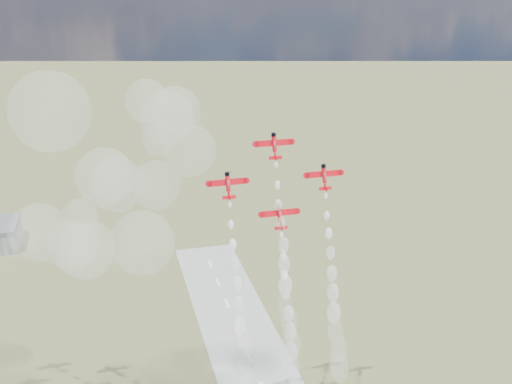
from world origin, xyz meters
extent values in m
cylinder|color=red|center=(-1.55, 14.48, 93.69)|extent=(1.20, 2.53, 4.60)
cylinder|color=black|center=(-1.55, 15.23, 95.97)|extent=(1.37, 1.57, 1.24)
cube|color=red|center=(-1.55, 14.84, 93.84)|extent=(10.43, 0.72, 1.68)
cube|color=white|center=(-4.37, 14.94, 93.81)|extent=(4.11, 0.17, 0.45)
cube|color=white|center=(1.28, 14.94, 93.81)|extent=(4.11, 0.17, 0.45)
cube|color=red|center=(-1.55, 13.15, 90.08)|extent=(3.76, 0.39, 0.93)
cube|color=red|center=(-1.55, 12.49, 90.12)|extent=(0.12, 1.73, 1.51)
ellipsoid|color=silver|center=(-1.55, 14.01, 93.76)|extent=(0.94, 1.46, 2.28)
cone|color=red|center=(-1.55, 13.45, 90.70)|extent=(1.20, 1.83, 2.49)
cylinder|color=red|center=(-15.37, 11.45, 84.50)|extent=(1.20, 2.53, 4.60)
cylinder|color=black|center=(-15.37, 12.20, 86.78)|extent=(1.37, 1.57, 1.24)
cube|color=red|center=(-15.37, 11.81, 84.65)|extent=(10.43, 0.72, 1.68)
cube|color=white|center=(-18.19, 11.91, 84.62)|extent=(4.11, 0.17, 0.45)
cube|color=white|center=(-12.55, 11.91, 84.62)|extent=(4.11, 0.17, 0.45)
cube|color=red|center=(-15.37, 10.12, 80.89)|extent=(3.76, 0.39, 0.93)
cube|color=red|center=(-15.37, 9.45, 80.93)|extent=(0.12, 1.73, 1.51)
ellipsoid|color=silver|center=(-15.37, 10.97, 84.57)|extent=(0.94, 1.46, 2.28)
cone|color=red|center=(-15.37, 10.41, 81.51)|extent=(1.20, 1.83, 2.49)
cylinder|color=red|center=(12.27, 11.45, 84.50)|extent=(1.20, 2.53, 4.60)
cylinder|color=black|center=(12.27, 12.20, 86.78)|extent=(1.37, 1.57, 1.24)
cube|color=red|center=(12.27, 11.81, 84.65)|extent=(10.43, 0.72, 1.68)
cube|color=white|center=(9.45, 11.91, 84.62)|extent=(4.11, 0.17, 0.45)
cube|color=white|center=(15.10, 11.91, 84.62)|extent=(4.11, 0.17, 0.45)
cube|color=red|center=(12.27, 10.12, 80.89)|extent=(3.76, 0.39, 0.93)
cube|color=red|center=(12.27, 9.45, 80.93)|extent=(0.12, 1.73, 1.51)
ellipsoid|color=silver|center=(12.27, 10.97, 84.57)|extent=(0.94, 1.46, 2.28)
cone|color=red|center=(12.27, 10.41, 81.51)|extent=(1.20, 1.83, 2.49)
cylinder|color=red|center=(-1.55, 8.41, 75.32)|extent=(1.20, 2.53, 4.60)
cylinder|color=black|center=(-1.55, 9.16, 77.59)|extent=(1.37, 1.57, 1.24)
cube|color=red|center=(-1.55, 8.78, 75.47)|extent=(10.43, 0.72, 1.68)
cube|color=white|center=(-4.37, 8.87, 75.44)|extent=(4.11, 0.17, 0.45)
cube|color=white|center=(1.28, 8.87, 75.44)|extent=(4.11, 0.17, 0.45)
cube|color=red|center=(-1.55, 7.08, 71.70)|extent=(3.76, 0.39, 0.93)
cube|color=red|center=(-1.55, 6.42, 71.74)|extent=(0.12, 1.73, 1.51)
ellipsoid|color=silver|center=(-1.55, 7.94, 75.38)|extent=(0.94, 1.46, 2.28)
cone|color=red|center=(-1.55, 7.38, 72.33)|extent=(1.20, 1.83, 2.49)
sphere|color=white|center=(-1.49, 12.64, 88.21)|extent=(1.04, 1.04, 1.04)
sphere|color=white|center=(-1.55, 10.92, 82.91)|extent=(1.50, 1.50, 1.50)
sphere|color=white|center=(-1.76, 9.17, 77.59)|extent=(1.96, 1.96, 1.96)
sphere|color=white|center=(-1.30, 7.75, 72.71)|extent=(2.42, 2.42, 2.42)
sphere|color=white|center=(-1.25, 5.47, 67.11)|extent=(2.88, 2.88, 2.88)
sphere|color=white|center=(-1.38, 4.33, 61.83)|extent=(3.34, 3.34, 3.34)
sphere|color=white|center=(-1.63, 2.13, 56.48)|extent=(3.80, 3.80, 3.80)
sphere|color=white|center=(-2.06, 0.81, 51.52)|extent=(4.26, 4.26, 4.26)
sphere|color=white|center=(-1.38, -0.78, 46.85)|extent=(4.72, 4.72, 4.72)
sphere|color=white|center=(-1.29, -3.36, 41.09)|extent=(5.18, 5.18, 5.18)
sphere|color=white|center=(-15.33, 9.57, 78.94)|extent=(1.04, 1.04, 1.04)
sphere|color=white|center=(-15.50, 8.00, 73.89)|extent=(1.50, 1.50, 1.50)
sphere|color=white|center=(-15.40, 6.09, 68.71)|extent=(1.96, 1.96, 1.96)
sphere|color=white|center=(-15.29, 4.53, 63.63)|extent=(2.42, 2.42, 2.42)
sphere|color=white|center=(-15.12, 2.96, 58.36)|extent=(2.88, 2.88, 2.88)
sphere|color=white|center=(-15.23, 0.64, 52.91)|extent=(3.34, 3.34, 3.34)
sphere|color=white|center=(-15.54, -1.02, 47.51)|extent=(3.80, 3.80, 3.80)
sphere|color=white|center=(-14.85, -2.85, 43.07)|extent=(4.26, 4.26, 4.26)
sphere|color=white|center=(-14.88, -3.95, 37.70)|extent=(4.72, 4.72, 4.72)
sphere|color=white|center=(-14.73, -5.99, 32.12)|extent=(5.18, 5.18, 5.18)
sphere|color=white|center=(12.28, 9.50, 78.84)|extent=(1.04, 1.04, 1.04)
sphere|color=white|center=(12.13, 7.84, 73.64)|extent=(1.50, 1.50, 1.50)
sphere|color=white|center=(12.34, 6.23, 68.77)|extent=(1.96, 1.96, 1.96)
sphere|color=white|center=(12.51, 4.65, 63.47)|extent=(2.42, 2.42, 2.42)
sphere|color=white|center=(12.31, 2.56, 57.98)|extent=(2.88, 2.88, 2.88)
sphere|color=white|center=(12.34, 1.32, 52.58)|extent=(3.34, 3.34, 3.34)
sphere|color=white|center=(11.94, -1.04, 47.44)|extent=(3.80, 3.80, 3.80)
sphere|color=white|center=(12.01, -2.44, 42.41)|extent=(4.26, 4.26, 4.26)
sphere|color=white|center=(12.64, -4.16, 37.17)|extent=(4.72, 4.72, 4.72)
sphere|color=white|center=(12.66, -5.25, 31.92)|extent=(5.18, 5.18, 5.18)
sphere|color=white|center=(-1.54, 6.61, 69.78)|extent=(1.04, 1.04, 1.04)
sphere|color=white|center=(-1.49, 4.91, 64.72)|extent=(1.50, 1.50, 1.50)
sphere|color=white|center=(-1.64, 3.15, 59.24)|extent=(1.96, 1.96, 1.96)
sphere|color=white|center=(-1.68, 1.29, 54.41)|extent=(2.42, 2.42, 2.42)
sphere|color=white|center=(-1.27, -0.35, 48.71)|extent=(2.88, 2.88, 2.88)
sphere|color=white|center=(-1.15, -1.80, 43.94)|extent=(3.34, 3.34, 3.34)
sphere|color=white|center=(-1.52, -3.93, 38.36)|extent=(3.80, 3.80, 3.80)
sphere|color=white|center=(-1.23, -5.07, 33.51)|extent=(4.26, 4.26, 4.26)
sphere|color=white|center=(-47.37, 17.97, 86.99)|extent=(15.74, 15.74, 15.74)
sphere|color=white|center=(-67.63, 34.87, 65.92)|extent=(17.49, 17.49, 17.49)
sphere|color=white|center=(-55.09, 26.89, 72.75)|extent=(10.47, 10.47, 10.47)
sphere|color=white|center=(-44.19, 35.08, 78.67)|extent=(16.80, 16.80, 16.80)
sphere|color=white|center=(-22.83, 27.80, 89.53)|extent=(15.37, 15.37, 15.37)
sphere|color=white|center=(-29.75, 21.77, 100.98)|extent=(14.90, 14.90, 14.90)
sphere|color=white|center=(-34.60, 24.28, 105.34)|extent=(11.90, 11.90, 11.90)
sphere|color=white|center=(-27.73, 18.36, 103.28)|extent=(13.73, 13.73, 13.73)
sphere|color=white|center=(-32.38, 36.50, 76.99)|extent=(15.16, 15.16, 15.16)
sphere|color=white|center=(-54.10, 17.28, 66.79)|extent=(16.43, 16.43, 16.43)
sphere|color=white|center=(-59.68, 26.49, 103.36)|extent=(21.69, 21.69, 21.69)
sphere|color=white|center=(-38.60, 20.17, 65.64)|extent=(18.67, 18.67, 18.67)
sphere|color=white|center=(-31.48, 29.20, 93.41)|extent=(10.12, 10.12, 10.12)
sphere|color=white|center=(-58.17, 25.70, 64.72)|extent=(14.56, 14.56, 14.56)
camera|label=1|loc=(-47.01, -137.56, 137.59)|focal=42.00mm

